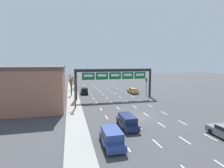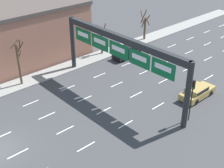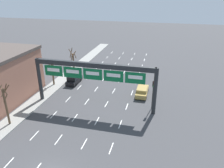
% 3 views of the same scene
% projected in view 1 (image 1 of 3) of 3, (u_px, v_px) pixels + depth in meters
% --- Properties ---
extents(ground_plane, '(220.00, 220.00, 0.00)m').
position_uv_depth(ground_plane, '(139.00, 117.00, 27.28)').
color(ground_plane, '#3D3D3F').
extents(sidewalk_left, '(2.80, 110.00, 0.15)m').
position_uv_depth(sidewalk_left, '(76.00, 121.00, 25.00)').
color(sidewalk_left, gray).
rests_on(sidewalk_left, ground_plane).
extents(lane_dashes, '(10.02, 67.00, 0.01)m').
position_uv_depth(lane_dashes, '(116.00, 100.00, 40.30)').
color(lane_dashes, white).
rests_on(lane_dashes, ground_plane).
extents(sign_gantry, '(18.67, 0.70, 7.05)m').
position_uv_depth(sign_gantry, '(115.00, 75.00, 41.02)').
color(sign_gantry, '#232628').
rests_on(sign_gantry, ground_plane).
extents(building_near, '(14.12, 16.83, 7.76)m').
position_uv_depth(building_near, '(28.00, 86.00, 33.99)').
color(building_near, '#9E6651').
rests_on(building_near, ground_plane).
extents(suv_black, '(1.84, 4.26, 1.75)m').
position_uv_depth(suv_black, '(84.00, 91.00, 47.37)').
color(suv_black, black).
rests_on(suv_black, ground_plane).
extents(suv_navy, '(1.80, 4.73, 1.66)m').
position_uv_depth(suv_navy, '(127.00, 121.00, 22.67)').
color(suv_navy, '#19234C').
rests_on(suv_navy, ground_plane).
extents(car_gold, '(1.87, 4.71, 1.44)m').
position_uv_depth(car_gold, '(133.00, 91.00, 48.66)').
color(car_gold, '#A88947').
rests_on(car_gold, ground_plane).
extents(suv_blue, '(1.92, 4.36, 1.74)m').
position_uv_depth(suv_blue, '(112.00, 137.00, 17.59)').
color(suv_blue, navy).
rests_on(suv_blue, ground_plane).
extents(traffic_light_near_gantry, '(0.30, 0.35, 4.55)m').
position_uv_depth(traffic_light_near_gantry, '(146.00, 83.00, 44.64)').
color(traffic_light_near_gantry, black).
rests_on(traffic_light_near_gantry, ground_plane).
extents(tree_bare_closest, '(1.40, 1.54, 4.75)m').
position_uv_depth(tree_bare_closest, '(71.00, 82.00, 53.48)').
color(tree_bare_closest, brown).
rests_on(tree_bare_closest, sidewalk_left).
extents(tree_bare_second, '(1.27, 1.28, 4.67)m').
position_uv_depth(tree_bare_second, '(71.00, 86.00, 44.68)').
color(tree_bare_second, brown).
rests_on(tree_bare_second, sidewalk_left).
extents(tree_bare_third, '(1.43, 1.37, 5.86)m').
position_uv_depth(tree_bare_third, '(75.00, 91.00, 31.83)').
color(tree_bare_third, brown).
rests_on(tree_bare_third, sidewalk_left).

